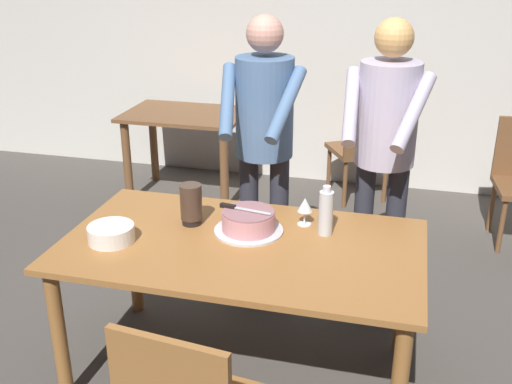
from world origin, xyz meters
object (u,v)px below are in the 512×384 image
at_px(hurricane_lamp, 191,204).
at_px(person_standing_beside, 385,142).
at_px(wine_glass_near, 305,206).
at_px(plate_stack, 111,234).
at_px(background_chair_1, 362,146).
at_px(cake_knife, 235,207).
at_px(water_bottle, 326,212).
at_px(background_table, 185,131).
at_px(cake_on_platter, 248,222).
at_px(main_dining_table, 242,261).
at_px(person_cutting_cake, 264,134).

xyz_separation_m(hurricane_lamp, person_standing_beside, (0.90, 0.58, 0.22)).
bearing_deg(wine_glass_near, person_standing_beside, 52.25).
relative_size(plate_stack, background_chair_1, 0.24).
height_order(wine_glass_near, background_chair_1, background_chair_1).
height_order(cake_knife, hurricane_lamp, hurricane_lamp).
distance_m(cake_knife, person_standing_beside, 0.91).
height_order(water_bottle, background_table, water_bottle).
bearing_deg(cake_on_platter, main_dining_table, -89.45).
bearing_deg(background_table, cake_knife, -63.09).
xyz_separation_m(main_dining_table, cake_knife, (-0.07, 0.14, 0.21)).
xyz_separation_m(cake_knife, person_cutting_cake, (0.01, 0.55, 0.21)).
bearing_deg(person_cutting_cake, wine_glass_near, -53.20).
relative_size(water_bottle, person_standing_beside, 0.15).
distance_m(person_standing_beside, background_table, 2.31).
relative_size(plate_stack, person_cutting_cake, 0.13).
xyz_separation_m(cake_on_platter, hurricane_lamp, (-0.30, 0.02, 0.06)).
distance_m(wine_glass_near, background_chair_1, 2.20).
distance_m(plate_stack, person_cutting_cake, 1.03).
distance_m(plate_stack, background_table, 2.39).
height_order(main_dining_table, cake_knife, cake_knife).
bearing_deg(background_chair_1, person_standing_beside, -81.98).
relative_size(cake_knife, plate_stack, 1.23).
bearing_deg(plate_stack, main_dining_table, 12.78).
bearing_deg(cake_knife, hurricane_lamp, 178.81).
distance_m(person_cutting_cake, background_table, 1.90).
relative_size(cake_on_platter, water_bottle, 1.36).
bearing_deg(hurricane_lamp, main_dining_table, -25.28).
xyz_separation_m(cake_on_platter, background_table, (-1.11, 2.07, -0.22)).
distance_m(plate_stack, hurricane_lamp, 0.42).
relative_size(cake_on_platter, wine_glass_near, 2.36).
bearing_deg(person_cutting_cake, person_standing_beside, 2.61).
bearing_deg(main_dining_table, wine_glass_near, 47.54).
distance_m(hurricane_lamp, person_standing_beside, 1.09).
height_order(cake_knife, person_standing_beside, person_standing_beside).
bearing_deg(hurricane_lamp, wine_glass_near, 13.42).
bearing_deg(hurricane_lamp, cake_on_platter, -3.30).
height_order(hurricane_lamp, background_chair_1, hurricane_lamp).
distance_m(main_dining_table, person_cutting_cake, 0.81).
bearing_deg(cake_on_platter, background_table, 118.31).
bearing_deg(background_chair_1, plate_stack, -110.42).
bearing_deg(main_dining_table, plate_stack, -167.22).
distance_m(person_cutting_cake, background_chair_1, 1.89).
relative_size(main_dining_table, cake_on_platter, 4.99).
bearing_deg(main_dining_table, water_bottle, 28.04).
xyz_separation_m(main_dining_table, person_standing_beside, (0.60, 0.72, 0.42)).
distance_m(hurricane_lamp, background_chair_1, 2.41).
height_order(water_bottle, background_chair_1, water_bottle).
relative_size(cake_on_platter, background_chair_1, 0.38).
height_order(background_table, background_chair_1, background_chair_1).
bearing_deg(person_standing_beside, background_chair_1, 98.02).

